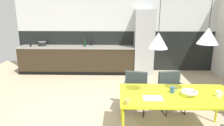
{
  "coord_description": "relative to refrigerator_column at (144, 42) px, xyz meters",
  "views": [
    {
      "loc": [
        -0.02,
        -3.36,
        2.05
      ],
      "look_at": [
        -0.13,
        0.95,
        0.9
      ],
      "focal_mm": 32.27,
      "sensor_mm": 36.0,
      "label": 1
    }
  ],
  "objects": [
    {
      "name": "bottle_oil_tall",
      "position": [
        -3.66,
        -0.08,
        -0.04
      ],
      "size": [
        0.06,
        0.06,
        0.27
      ],
      "color": "black",
      "rests_on": "kitchen_counter"
    },
    {
      "name": "kitchen_counter",
      "position": [
        -2.19,
        -0.0,
        -0.59
      ],
      "size": [
        3.76,
        0.63,
        0.88
      ],
      "color": "#332819",
      "rests_on": "ground"
    },
    {
      "name": "pendant_lamp_over_table_far",
      "position": [
        0.48,
        -3.46,
        0.65
      ],
      "size": [
        0.31,
        0.31,
        1.09
      ],
      "color": "black"
    },
    {
      "name": "mug_tall_blue",
      "position": [
        0.05,
        -3.4,
        -0.24
      ],
      "size": [
        0.12,
        0.07,
        0.1
      ],
      "color": "#335B93",
      "rests_on": "dining_table"
    },
    {
      "name": "bottle_vinegar_dark",
      "position": [
        -1.71,
        0.19,
        -0.04
      ],
      "size": [
        0.06,
        0.06,
        0.25
      ],
      "color": "black",
      "rests_on": "kitchen_counter"
    },
    {
      "name": "mug_white_ceramic",
      "position": [
        -0.71,
        -3.83,
        -0.25
      ],
      "size": [
        0.13,
        0.09,
        0.08
      ],
      "color": "gold",
      "rests_on": "dining_table"
    },
    {
      "name": "refrigerator_column",
      "position": [
        0.0,
        0.0,
        0.0
      ],
      "size": [
        0.61,
        0.6,
        2.06
      ],
      "primitive_type": "cube",
      "color": "#ADAFB2",
      "rests_on": "ground"
    },
    {
      "name": "dining_table",
      "position": [
        0.11,
        -3.46,
        -0.33
      ],
      "size": [
        1.84,
        0.93,
        0.74
      ],
      "color": "#CDD31D",
      "rests_on": "ground"
    },
    {
      "name": "open_book",
      "position": [
        -0.31,
        -3.62,
        -0.28
      ],
      "size": [
        0.3,
        0.2,
        0.02
      ],
      "color": "white",
      "rests_on": "dining_table"
    },
    {
      "name": "fruit_bowl",
      "position": [
        0.28,
        -3.49,
        -0.24
      ],
      "size": [
        0.26,
        0.26,
        0.08
      ],
      "color": "silver",
      "rests_on": "dining_table"
    },
    {
      "name": "cooking_pot",
      "position": [
        -3.34,
        0.09,
        -0.07
      ],
      "size": [
        0.26,
        0.26,
        0.16
      ],
      "color": "black",
      "rests_on": "kitchen_counter"
    },
    {
      "name": "back_wall_panel_upper",
      "position": [
        -0.84,
        0.36,
        0.99
      ],
      "size": [
        6.71,
        0.12,
        1.35
      ],
      "primitive_type": "cube",
      "color": "silver",
      "rests_on": "back_wall_splashback_dark"
    },
    {
      "name": "armchair_near_window",
      "position": [
        0.26,
        -2.55,
        -0.53
      ],
      "size": [
        0.56,
        0.55,
        0.8
      ],
      "rotation": [
        0.0,
        0.0,
        3.34
      ],
      "color": "#313D3C",
      "rests_on": "ground"
    },
    {
      "name": "mug_dark_espresso",
      "position": [
        0.72,
        -3.53,
        -0.24
      ],
      "size": [
        0.13,
        0.08,
        0.09
      ],
      "color": "white",
      "rests_on": "dining_table"
    },
    {
      "name": "back_wall_splashback_dark",
      "position": [
        -0.84,
        0.36,
        -0.35
      ],
      "size": [
        6.71,
        0.12,
        1.35
      ],
      "primitive_type": "cube",
      "color": "black",
      "rests_on": "ground"
    },
    {
      "name": "ground_plane",
      "position": [
        -0.84,
        -3.09,
        -1.03
      ],
      "size": [
        9.13,
        9.13,
        0.0
      ],
      "primitive_type": "plane",
      "color": "tan"
    },
    {
      "name": "pendant_lamp_over_table_near",
      "position": [
        -0.26,
        -3.51,
        0.58
      ],
      "size": [
        0.29,
        0.29,
        1.15
      ],
      "color": "black"
    },
    {
      "name": "armchair_by_stool",
      "position": [
        -0.48,
        -2.59,
        -0.53
      ],
      "size": [
        0.56,
        0.56,
        0.8
      ],
      "rotation": [
        0.0,
        0.0,
        2.94
      ],
      "color": "#313D3C",
      "rests_on": "ground"
    },
    {
      "name": "bottle_wine_green",
      "position": [
        -1.91,
        -0.01,
        -0.03
      ],
      "size": [
        0.07,
        0.07,
        0.27
      ],
      "color": "#0F3319",
      "rests_on": "kitchen_counter"
    }
  ]
}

